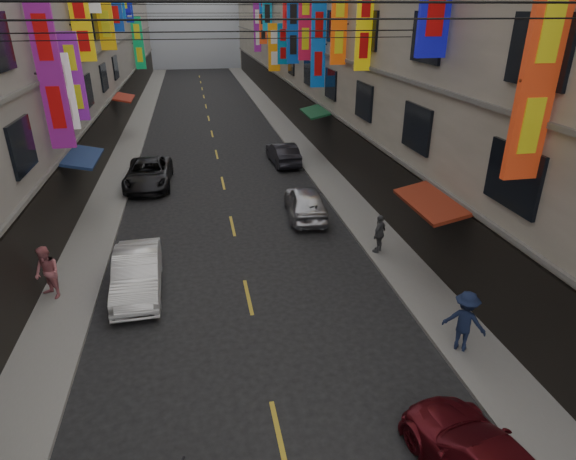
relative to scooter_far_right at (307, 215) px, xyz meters
name	(u,v)px	position (x,y,z in m)	size (l,w,h in m)	color
sidewalk_left	(133,137)	(-9.37, 18.40, -0.38)	(2.00, 90.00, 0.12)	slate
sidewalk_right	(287,130)	(2.63, 18.40, -0.38)	(2.00, 90.00, 0.12)	slate
building_row_right	(366,1)	(8.62, 18.40, 9.04)	(10.14, 90.00, 19.00)	#ABA08F
shop_signage	(208,3)	(-3.35, 11.42, 8.78)	(14.00, 55.00, 12.34)	#1028BC
street_awnings	(198,151)	(-4.63, 2.40, 2.56)	(13.99, 35.20, 0.41)	#16541D
overhead_cables	(213,11)	(-3.37, 6.40, 8.36)	(14.00, 38.04, 1.24)	black
lane_markings	(214,143)	(-3.37, 15.40, -0.44)	(0.12, 80.20, 0.01)	gold
scooter_far_right	(307,215)	(0.00, 0.00, 0.00)	(0.78, 1.74, 1.14)	black
car_left_mid	(137,273)	(-7.02, -4.51, 0.27)	(1.50, 4.31, 1.42)	white
car_left_far	(149,173)	(-7.37, 6.73, 0.27)	(2.37, 5.14, 1.43)	black
car_right_mid	(305,202)	(0.11, 0.88, 0.29)	(1.73, 4.30, 1.47)	silver
car_right_far	(283,153)	(0.63, 9.42, 0.23)	(1.43, 4.09, 1.35)	#222128
pedestrian_lfar	(47,273)	(-9.83, -4.51, 0.60)	(0.89, 0.61, 1.84)	#C3676E
pedestrian_rnear	(465,321)	(2.22, -9.60, 0.59)	(1.18, 0.61, 1.83)	#161F3D
pedestrian_rfar	(379,234)	(2.08, -3.46, 0.46)	(0.92, 0.52, 1.56)	#4F4F51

